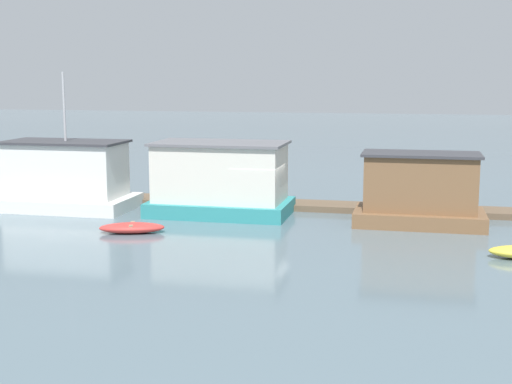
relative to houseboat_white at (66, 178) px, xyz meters
name	(u,v)px	position (x,y,z in m)	size (l,w,h in m)	color
ground_plane	(261,218)	(10.13, -0.16, -1.59)	(200.00, 200.00, 0.00)	slate
dock_walkway	(273,204)	(10.13, 2.73, -1.44)	(51.00, 1.98, 0.30)	brown
houseboat_white	(66,178)	(0.00, 0.00, 0.00)	(6.81, 3.88, 6.88)	white
houseboat_teal	(220,180)	(8.04, 0.26, 0.10)	(6.73, 3.97, 3.53)	teal
houseboat_brown	(420,192)	(17.48, -0.15, -0.08)	(5.78, 3.27, 3.28)	brown
dinghy_red	(132,228)	(5.43, -4.62, -1.37)	(3.00, 1.87, 0.44)	red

